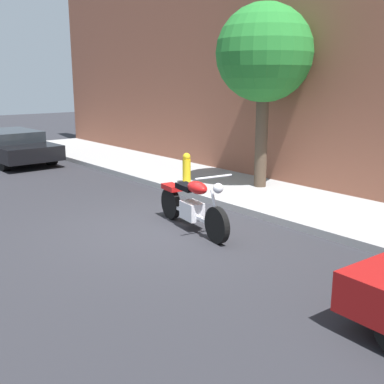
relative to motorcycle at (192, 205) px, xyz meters
name	(u,v)px	position (x,y,z in m)	size (l,w,h in m)	color
ground_plane	(171,230)	(-0.24, -0.31, -0.46)	(60.00, 60.00, 0.00)	#28282D
sidewalk	(280,200)	(-0.24, 2.69, -0.39)	(25.15, 2.54, 0.14)	#999999
building_facade	(332,32)	(-0.24, 4.21, 3.20)	(25.15, 0.50, 7.33)	brown
motorcycle	(192,205)	(0.00, 0.00, 0.00)	(2.24, 0.76, 1.11)	black
parked_car_black	(11,145)	(-9.27, -0.03, 0.09)	(4.27, 1.83, 1.03)	black
street_tree	(264,55)	(-1.24, 3.13, 2.73)	(2.21, 2.21, 4.33)	#4C3C2E
fire_hydrant	(187,171)	(-2.58, 1.94, -0.01)	(0.20, 0.20, 0.91)	gold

